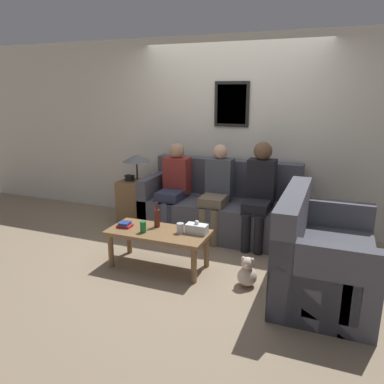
{
  "coord_description": "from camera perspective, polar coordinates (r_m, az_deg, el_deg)",
  "views": [
    {
      "loc": [
        1.41,
        -4.09,
        1.89
      ],
      "look_at": [
        -0.16,
        -0.12,
        0.72
      ],
      "focal_mm": 35.0,
      "sensor_mm": 36.0,
      "label": 1
    }
  ],
  "objects": [
    {
      "name": "couch_main",
      "position": [
        5.06,
        4.37,
        -2.59
      ],
      "size": [
        2.03,
        0.86,
        0.97
      ],
      "color": "#4C4C56",
      "rests_on": "ground_plane"
    },
    {
      "name": "person_right",
      "position": [
        4.66,
        10.25,
        0.41
      ],
      "size": [
        0.34,
        0.58,
        1.28
      ],
      "color": "black",
      "rests_on": "ground_plane"
    },
    {
      "name": "wall_back",
      "position": [
        5.28,
        6.07,
        8.86
      ],
      "size": [
        9.0,
        0.08,
        2.6
      ],
      "color": "silver",
      "rests_on": "ground_plane"
    },
    {
      "name": "coffee_table",
      "position": [
        4.1,
        -5.14,
        -6.71
      ],
      "size": [
        1.1,
        0.51,
        0.42
      ],
      "color": "olive",
      "rests_on": "ground_plane"
    },
    {
      "name": "drinking_glass",
      "position": [
        3.99,
        -1.8,
        -5.52
      ],
      "size": [
        0.08,
        0.08,
        0.11
      ],
      "color": "silver",
      "rests_on": "coffee_table"
    },
    {
      "name": "tissue_box",
      "position": [
        3.98,
        0.72,
        -5.58
      ],
      "size": [
        0.23,
        0.12,
        0.15
      ],
      "color": "silver",
      "rests_on": "coffee_table"
    },
    {
      "name": "person_left",
      "position": [
        5.05,
        -2.77,
        1.22
      ],
      "size": [
        0.34,
        0.57,
        1.2
      ],
      "color": "#2D334C",
      "rests_on": "ground_plane"
    },
    {
      "name": "ground_plane",
      "position": [
        4.72,
        2.4,
        -8.29
      ],
      "size": [
        16.0,
        16.0,
        0.0
      ],
      "primitive_type": "plane",
      "color": "gray"
    },
    {
      "name": "person_middle",
      "position": [
        4.83,
        3.82,
        0.59
      ],
      "size": [
        0.34,
        0.6,
        1.21
      ],
      "color": "#756651",
      "rests_on": "ground_plane"
    },
    {
      "name": "wine_bottle",
      "position": [
        4.16,
        -5.36,
        -3.89
      ],
      "size": [
        0.07,
        0.07,
        0.28
      ],
      "color": "#562319",
      "rests_on": "coffee_table"
    },
    {
      "name": "soda_can",
      "position": [
        4.03,
        -7.46,
        -5.3
      ],
      "size": [
        0.07,
        0.07,
        0.12
      ],
      "color": "#197A38",
      "rests_on": "coffee_table"
    },
    {
      "name": "book_stack",
      "position": [
        4.23,
        -10.21,
        -4.92
      ],
      "size": [
        0.16,
        0.13,
        0.06
      ],
      "color": "red",
      "rests_on": "coffee_table"
    },
    {
      "name": "couch_side",
      "position": [
        3.81,
        18.95,
        -9.6
      ],
      "size": [
        0.86,
        1.39,
        0.97
      ],
      "rotation": [
        0.0,
        0.0,
        1.57
      ],
      "color": "#4C4C56",
      "rests_on": "ground_plane"
    },
    {
      "name": "side_table_with_lamp",
      "position": [
        5.49,
        -8.64,
        -0.6
      ],
      "size": [
        0.45,
        0.41,
        1.01
      ],
      "color": "olive",
      "rests_on": "ground_plane"
    },
    {
      "name": "teddy_bear",
      "position": [
        3.83,
        8.4,
        -12.16
      ],
      "size": [
        0.2,
        0.2,
        0.31
      ],
      "color": "beige",
      "rests_on": "ground_plane"
    }
  ]
}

